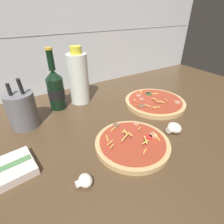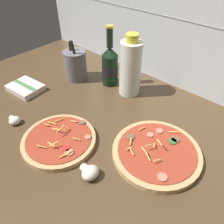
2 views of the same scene
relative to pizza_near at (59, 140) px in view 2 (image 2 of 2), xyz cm
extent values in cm
cube|color=#4C3823|center=(10.32, 9.64, -2.22)|extent=(160.00, 90.00, 2.50)
cube|color=silver|center=(10.32, 55.14, 26.53)|extent=(160.00, 1.00, 60.00)
cube|color=gray|center=(10.32, 54.59, 26.53)|extent=(156.80, 0.16, 0.30)
cylinder|color=tan|center=(-0.04, -0.02, -0.14)|extent=(23.66, 23.66, 1.66)
cylinder|color=#9E3823|center=(-0.04, -0.02, 0.84)|extent=(20.82, 20.82, 0.30)
cylinder|color=#B7755B|center=(7.29, -1.64, 1.19)|extent=(2.70, 2.70, 0.40)
cylinder|color=brown|center=(0.15, 9.65, 1.19)|extent=(2.34, 2.34, 0.40)
cylinder|color=#B7755B|center=(6.75, 6.35, 1.19)|extent=(2.00, 2.00, 0.40)
cylinder|color=red|center=(5.36, -1.31, 1.19)|extent=(2.55, 2.55, 0.40)
cylinder|color=#EFCC56|center=(1.78, -3.84, 2.43)|extent=(2.95, 0.90, 0.57)
cylinder|color=#EFCC56|center=(-0.95, 2.57, 3.23)|extent=(0.52, 2.02, 1.01)
cylinder|color=#EFCC56|center=(5.14, 2.96, 1.88)|extent=(2.39, 1.60, 0.87)
cylinder|color=#EFCC56|center=(7.54, -2.28, 1.53)|extent=(0.77, 2.77, 1.23)
cylinder|color=#EFCC56|center=(-2.35, 1.19, 2.39)|extent=(3.20, 1.49, 1.09)
cylinder|color=#EFCC56|center=(-6.78, 2.39, 1.59)|extent=(2.89, 1.75, 0.81)
cylinder|color=#EFCC56|center=(2.40, -3.21, 2.63)|extent=(1.42, 2.80, 1.11)
cylinder|color=#EFCC56|center=(-0.31, -6.02, 1.66)|extent=(2.76, 2.02, 1.01)
cylinder|color=#EFCC56|center=(7.29, -3.50, 1.49)|extent=(1.22, 3.00, 0.47)
cylinder|color=#EFCC56|center=(-0.54, 3.53, 2.25)|extent=(1.07, 2.06, 0.82)
cylinder|color=#EFCC56|center=(-0.52, 0.75, 3.37)|extent=(0.46, 1.87, 0.60)
cylinder|color=#EFCC56|center=(-2.21, 7.90, 1.45)|extent=(2.33, 1.31, 0.56)
cylinder|color=#EFCC56|center=(-7.22, 0.55, 1.82)|extent=(1.85, 1.36, 0.69)
cylinder|color=#EFCC56|center=(-6.40, 4.83, 1.45)|extent=(1.23, 3.03, 0.43)
cylinder|color=tan|center=(25.93, 16.76, -0.05)|extent=(26.83, 26.83, 1.85)
cylinder|color=#9E3823|center=(25.93, 16.76, 1.03)|extent=(23.61, 23.61, 0.30)
cylinder|color=brown|center=(28.01, 24.10, 1.38)|extent=(2.68, 2.68, 0.40)
cylinder|color=#336628|center=(27.69, 22.75, 1.38)|extent=(2.66, 2.66, 0.40)
cylinder|color=#B7755B|center=(22.20, 23.87, 1.38)|extent=(2.37, 2.37, 0.40)
cylinder|color=#B7755B|center=(20.99, 20.37, 1.38)|extent=(2.18, 2.18, 0.40)
cylinder|color=#B7755B|center=(32.36, 9.19, 1.38)|extent=(2.73, 2.73, 0.40)
cylinder|color=brown|center=(16.77, 15.40, 1.38)|extent=(2.84, 2.84, 0.40)
cylinder|color=#EFCC56|center=(24.11, 12.73, 2.84)|extent=(2.72, 1.02, 0.80)
cylinder|color=#EFCC56|center=(17.45, 20.68, 1.66)|extent=(0.96, 2.86, 0.43)
cylinder|color=#EFCC56|center=(28.49, 12.69, 2.24)|extent=(1.35, 2.40, 0.89)
cylinder|color=#EFCC56|center=(24.81, 16.71, 2.31)|extent=(1.30, 1.93, 0.64)
cylinder|color=#EFCC56|center=(18.44, 13.51, 1.91)|extent=(1.70, 2.28, 0.70)
cylinder|color=#EFCC56|center=(23.84, 14.94, 3.06)|extent=(1.21, 2.00, 0.64)
cylinder|color=#EFCC56|center=(21.13, 10.77, 1.77)|extent=(2.58, 1.65, 0.51)
cylinder|color=#EFCC56|center=(26.06, 17.29, 4.10)|extent=(2.37, 1.43, 0.37)
cylinder|color=#EFCC56|center=(25.95, 26.35, 1.59)|extent=(2.97, 2.04, 0.87)
cylinder|color=#EFCC56|center=(25.88, 12.17, 2.04)|extent=(2.56, 1.33, 1.04)
cylinder|color=#EFCC56|center=(19.69, 11.11, 1.72)|extent=(0.71, 2.43, 0.97)
cylinder|color=black|center=(-12.05, 37.15, 5.72)|extent=(6.83, 6.83, 13.38)
cone|color=black|center=(-12.05, 37.15, 14.15)|extent=(6.83, 6.83, 3.48)
cylinder|color=black|center=(-12.05, 37.15, 19.75)|extent=(2.59, 2.59, 7.73)
cylinder|color=gold|center=(-12.05, 37.15, 24.02)|extent=(2.98, 2.98, 0.80)
cylinder|color=black|center=(-12.05, 37.15, 5.99)|extent=(6.90, 6.90, 4.28)
cylinder|color=silver|center=(-1.40, 37.47, 9.92)|extent=(8.62, 8.62, 21.79)
cylinder|color=yellow|center=(-1.40, 37.47, 22.30)|extent=(4.74, 4.74, 2.97)
cylinder|color=white|center=(14.86, -2.14, 0.81)|extent=(2.29, 2.29, 2.29)
ellipsoid|color=silver|center=(16.90, -2.14, 0.81)|extent=(4.33, 5.10, 3.57)
cylinder|color=white|center=(-20.22, -5.09, 0.44)|extent=(1.82, 1.82, 1.82)
ellipsoid|color=silver|center=(-18.61, -5.09, 0.44)|extent=(3.43, 4.04, 2.83)
cylinder|color=slate|center=(-26.59, 30.17, 5.52)|extent=(9.90, 9.90, 12.99)
cylinder|color=black|center=(-28.46, 29.75, 10.15)|extent=(1.62, 2.25, 11.90)
cylinder|color=black|center=(-24.81, 29.11, 10.94)|extent=(2.56, 3.18, 13.48)
cube|color=beige|center=(-34.96, 8.76, 0.23)|extent=(14.87, 12.23, 2.40)
cube|color=#4C7F4C|center=(-34.96, 8.76, 1.51)|extent=(13.21, 3.38, 0.16)
camera|label=1|loc=(-28.10, -32.45, 36.99)|focal=28.00mm
camera|label=2|loc=(44.99, -24.16, 51.71)|focal=35.00mm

